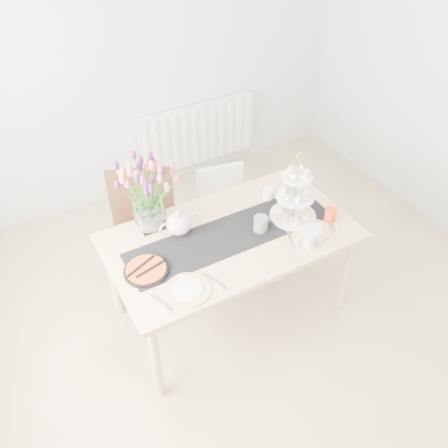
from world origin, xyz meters
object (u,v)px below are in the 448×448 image
plate_right (311,231)px  radiator (198,134)px  mug_grey (261,224)px  plate_left (188,290)px  tulip_vase (146,185)px  cream_jug (268,194)px  dining_table (231,243)px  chair_white (224,207)px  teapot (179,224)px  cake_stand (294,202)px  tart_tin (146,270)px  mug_orange (330,214)px  mug_white (310,240)px  chair_brown (144,223)px

plate_right → radiator: bearing=85.7°
mug_grey → plate_left: size_ratio=0.41×
tulip_vase → cream_jug: bearing=-9.0°
mug_grey → tulip_vase: bearing=137.1°
radiator → cream_jug: (-0.20, -1.51, 0.34)m
dining_table → chair_white: 0.72m
teapot → plate_right: size_ratio=1.04×
cake_stand → tulip_vase: bearing=155.8°
plate_left → chair_white: bearing=50.5°
tart_tin → teapot: bearing=34.4°
chair_white → plate_left: size_ratio=2.85×
mug_orange → dining_table: bearing=126.3°
radiator → mug_white: (-0.24, -2.05, 0.35)m
dining_table → tart_tin: 0.62m
tulip_vase → mug_white: 1.08m
tulip_vase → teapot: 0.33m
cream_jug → mug_white: bearing=-89.7°
dining_table → tulip_vase: bearing=140.7°
mug_orange → plate_left: mug_orange is taller
cream_jug → radiator: bearing=86.8°
chair_white → plate_left: bearing=-119.3°
tulip_vase → tart_tin: bearing=-116.6°
dining_table → mug_orange: mug_orange is taller
plate_right → teapot: bearing=151.9°
radiator → mug_orange: bearing=-88.8°
dining_table → mug_white: mug_white is taller
chair_brown → cake_stand: (0.84, -0.66, 0.33)m
chair_brown → tart_tin: 0.72m
radiator → cake_stand: bearing=-95.3°
tart_tin → plate_left: bearing=-59.3°
teapot → plate_left: 0.51m
plate_left → cream_jug: bearing=29.9°
radiator → chair_white: size_ratio=1.57×
tulip_vase → plate_right: size_ratio=2.41×
chair_white → mug_white: mug_white is taller
tart_tin → mug_white: bearing=-16.2°
mug_white → mug_orange: 0.31m
mug_white → mug_grey: bearing=152.8°
tart_tin → dining_table: bearing=3.9°
mug_grey → tart_tin: bearing=169.2°
mug_grey → plate_right: (0.28, -0.17, -0.05)m
mug_white → radiator: bearing=111.2°
teapot → tart_tin: bearing=-147.8°
mug_white → plate_left: mug_white is taller
teapot → tart_tin: teapot is taller
tart_tin → mug_orange: (1.26, -0.15, 0.03)m
cream_jug → mug_grey: mug_grey is taller
cake_stand → mug_white: cake_stand is taller
tart_tin → mug_white: 1.03m
dining_table → cake_stand: 0.50m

